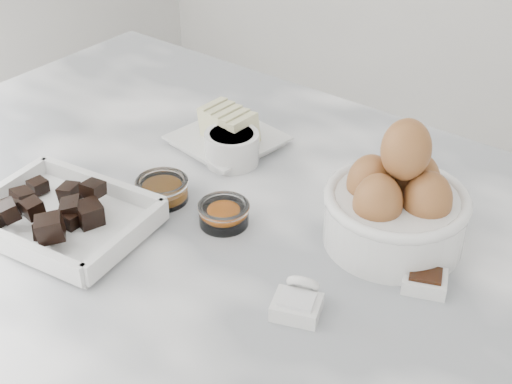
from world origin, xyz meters
TOP-DOWN VIEW (x-y plane):
  - marble_slab at (0.00, 0.00)m, footprint 1.20×0.80m
  - chocolate_dish at (-0.16, -0.14)m, footprint 0.24×0.20m
  - butter_plate at (-0.13, 0.16)m, footprint 0.16×0.16m
  - sugar_ramekin at (-0.09, 0.12)m, footprint 0.08×0.08m
  - egg_bowl at (0.19, 0.09)m, footprint 0.18×0.18m
  - honey_bowl at (-0.11, -0.01)m, footprint 0.07×0.07m
  - zest_bowl at (-0.01, -0.01)m, footprint 0.07×0.07m
  - vanilla_spoon at (0.26, 0.04)m, footprint 0.06×0.07m
  - salt_spoon at (0.17, -0.08)m, footprint 0.07×0.08m

SIDE VIEW (x-z plane):
  - marble_slab at x=0.00m, z-range 0.90..0.94m
  - vanilla_spoon at x=0.26m, z-range 0.93..0.97m
  - salt_spoon at x=0.17m, z-range 0.93..0.97m
  - zest_bowl at x=-0.01m, z-range 0.94..0.97m
  - honey_bowl at x=-0.11m, z-range 0.94..0.97m
  - butter_plate at x=-0.13m, z-range 0.93..0.99m
  - chocolate_dish at x=-0.16m, z-range 0.93..0.99m
  - sugar_ramekin at x=-0.09m, z-range 0.94..0.99m
  - egg_bowl at x=0.19m, z-range 0.91..1.08m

